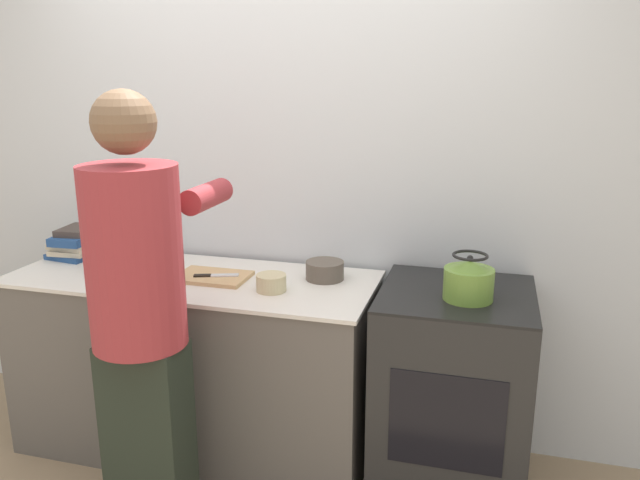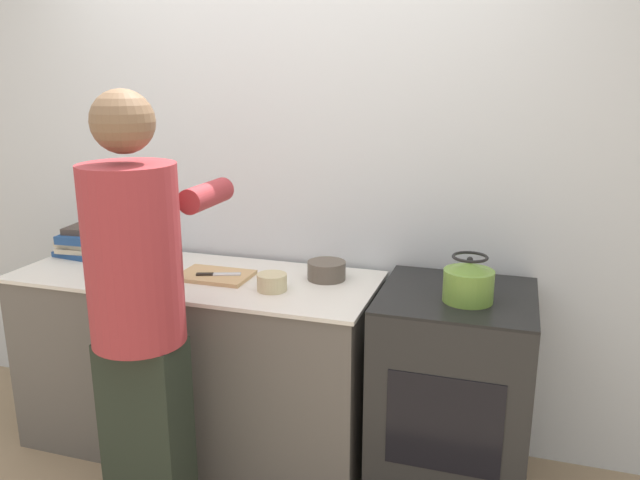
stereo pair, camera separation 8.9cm
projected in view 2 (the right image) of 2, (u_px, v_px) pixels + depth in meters
wall_back at (290, 181)px, 3.11m from camera, size 8.00×0.05×2.60m
counter at (199, 361)px, 3.07m from camera, size 1.74×0.67×0.89m
oven at (452, 395)px, 2.71m from camera, size 0.64×0.64×0.94m
person at (139, 306)px, 2.38m from camera, size 0.40×0.64×1.77m
cutting_board at (215, 276)px, 2.92m from camera, size 0.33×0.23×0.02m
knife at (217, 274)px, 2.90m from camera, size 0.21×0.10×0.01m
kettle at (468, 282)px, 2.48m from camera, size 0.20×0.20×0.19m
bowl_prep at (272, 282)px, 2.74m from camera, size 0.13×0.13×0.07m
bowl_mixing at (327, 270)px, 2.89m from camera, size 0.18×0.18×0.09m
canister_jar at (117, 251)px, 3.06m from camera, size 0.15×0.15×0.16m
book_stack at (85, 241)px, 3.29m from camera, size 0.25×0.30×0.15m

